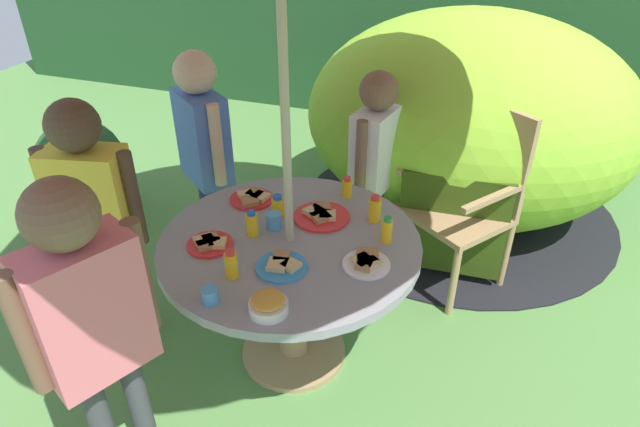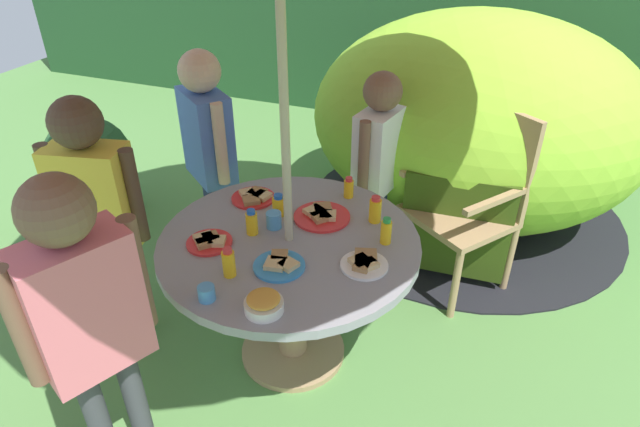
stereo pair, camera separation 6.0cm
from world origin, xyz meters
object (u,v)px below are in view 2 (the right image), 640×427
Objects in this scene: child_in_pink_shirt at (85,306)px; juice_bottle_front_edge at (252,223)px; plate_center_back at (209,241)px; cup_far at (206,293)px; child_in_blue_shirt at (207,136)px; potted_plant at (90,166)px; wooden_chair at (474,192)px; child_in_yellow_shirt at (95,198)px; plate_far_right at (364,263)px; juice_bottle_mid_left at (229,263)px; cup_near at (274,220)px; snack_bowl at (264,303)px; garden_table at (290,266)px; plate_mid_right at (254,197)px; juice_bottle_near_left at (375,210)px; plate_near_right at (322,215)px; juice_bottle_spot_a at (279,206)px; juice_bottle_far_left at (386,231)px; child_in_white_shirt at (379,151)px; dome_tent at (475,122)px; plate_center_front at (280,264)px; juice_bottle_back_edge at (349,188)px.

juice_bottle_front_edge is at bearing 10.49° from child_in_pink_shirt.
cup_far reaches higher than plate_center_back.
potted_plant is at bearing -149.48° from child_in_blue_shirt.
child_in_yellow_shirt reaches higher than wooden_chair.
juice_bottle_front_edge is (-0.52, 0.05, 0.04)m from plate_far_right.
juice_bottle_mid_left is 1.71× the size of cup_near.
juice_bottle_mid_left is at bearing 147.79° from snack_bowl.
wooden_chair is (0.67, 0.92, 0.02)m from garden_table.
plate_far_right is at bearing -71.73° from wooden_chair.
child_in_yellow_shirt reaches higher than plate_far_right.
wooden_chair is at bearing 34.91° from plate_mid_right.
plate_center_back is at bearing -172.18° from plate_far_right.
potted_plant is 2.21m from plate_far_right.
plate_near_right is at bearing -166.03° from juice_bottle_near_left.
plate_near_right is at bearing 11.02° from child_in_yellow_shirt.
snack_bowl reaches higher than plate_near_right.
juice_bottle_spot_a is at bearing 103.01° from cup_near.
juice_bottle_far_left is (0.04, 0.19, 0.04)m from plate_far_right.
juice_bottle_near_left is 0.17m from juice_bottle_far_left.
dome_tent is at bearing 164.07° from child_in_white_shirt.
child_in_blue_shirt is 10.83× the size of juice_bottle_front_edge.
juice_bottle_mid_left is 0.29m from juice_bottle_front_edge.
child_in_yellow_shirt reaches higher than cup_near.
plate_center_front is at bearing 102.15° from snack_bowl.
child_in_pink_shirt reaches higher than potted_plant.
child_in_pink_shirt is at bearing -118.58° from juice_bottle_mid_left.
child_in_blue_shirt is 1.17m from cup_far.
dome_tent is 15.77× the size of snack_bowl.
dome_tent is 0.91m from child_in_white_shirt.
potted_plant is 3.49× the size of plate_center_front.
plate_center_front is (0.34, -0.04, -0.00)m from plate_center_back.
child_in_white_shirt is (-0.51, -0.09, 0.20)m from wooden_chair.
snack_bowl is 1.35× the size of juice_bottle_spot_a.
wooden_chair reaches higher than juice_bottle_mid_left.
dome_tent reaches higher than juice_bottle_near_left.
child_in_blue_shirt reaches higher than garden_table.
cup_near is (1.61, -0.60, 0.32)m from potted_plant.
dome_tent reaches higher than wooden_chair.
juice_bottle_mid_left is (-0.42, -0.57, 0.00)m from juice_bottle_near_left.
juice_bottle_near_left reaches higher than cup_near.
child_in_pink_shirt is at bearing -114.39° from dome_tent.
plate_near_right is (0.07, 0.21, 0.16)m from garden_table.
garden_table is 7.90× the size of snack_bowl.
juice_bottle_mid_left is (0.60, -0.85, -0.08)m from child_in_blue_shirt.
juice_bottle_far_left is 1.15× the size of juice_bottle_spot_a.
plate_near_right and plate_center_front have the same top height.
wooden_chair is at bearing 6.06° from potted_plant.
cup_near is (0.27, 0.83, -0.11)m from child_in_pink_shirt.
juice_bottle_back_edge is (-0.45, -1.21, 0.06)m from dome_tent.
juice_bottle_back_edge is at bearing 137.61° from juice_bottle_near_left.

